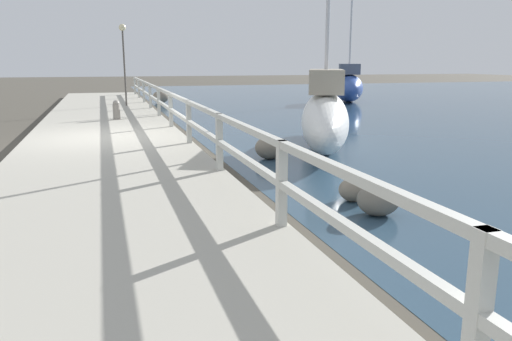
# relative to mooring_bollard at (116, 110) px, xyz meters

# --- Properties ---
(ground_plane) EXTENTS (120.00, 120.00, 0.00)m
(ground_plane) POSITION_rel_mooring_bollard_xyz_m (-0.36, -3.74, -0.53)
(ground_plane) COLOR #4C473D
(dock_walkway) EXTENTS (3.65, 36.00, 0.24)m
(dock_walkway) POSITION_rel_mooring_bollard_xyz_m (-0.36, -3.74, -0.41)
(dock_walkway) COLOR #B2AD9E
(dock_walkway) RESTS_ON ground
(railing) EXTENTS (0.10, 32.50, 0.93)m
(railing) POSITION_rel_mooring_bollard_xyz_m (1.37, -3.74, 0.34)
(railing) COLOR beige
(railing) RESTS_ON dock_walkway
(boulder_mid_strip) EXTENTS (0.63, 0.57, 0.47)m
(boulder_mid_strip) POSITION_rel_mooring_bollard_xyz_m (2.86, -6.31, -0.30)
(boulder_mid_strip) COLOR slate
(boulder_mid_strip) RESTS_ON ground
(boulder_downstream) EXTENTS (0.79, 0.71, 0.60)m
(boulder_downstream) POSITION_rel_mooring_bollard_xyz_m (2.35, 8.85, -0.23)
(boulder_downstream) COLOR slate
(boulder_downstream) RESTS_ON ground
(boulder_far_strip) EXTENTS (0.46, 0.41, 0.34)m
(boulder_far_strip) POSITION_rel_mooring_bollard_xyz_m (2.99, -9.72, -0.36)
(boulder_far_strip) COLOR slate
(boulder_far_strip) RESTS_ON ground
(boulder_water_edge) EXTENTS (0.57, 0.51, 0.43)m
(boulder_water_edge) POSITION_rel_mooring_bollard_xyz_m (2.96, -10.42, -0.32)
(boulder_water_edge) COLOR #666056
(boulder_water_edge) RESTS_ON ground
(mooring_bollard) EXTENTS (0.21, 0.21, 0.59)m
(mooring_bollard) POSITION_rel_mooring_bollard_xyz_m (0.00, 0.00, 0.00)
(mooring_bollard) COLOR gray
(mooring_bollard) RESTS_ON dock_walkway
(dock_lamp) EXTENTS (0.27, 0.27, 3.19)m
(dock_lamp) POSITION_rel_mooring_bollard_xyz_m (0.54, 4.97, 2.10)
(dock_lamp) COLOR #514C47
(dock_lamp) RESTS_ON dock_walkway
(sailboat_blue) EXTENTS (3.09, 4.73, 6.92)m
(sailboat_blue) POSITION_rel_mooring_bollard_xyz_m (11.55, 7.04, 0.26)
(sailboat_blue) COLOR #2D4C9E
(sailboat_blue) RESTS_ON water_surface
(sailboat_white) EXTENTS (3.26, 5.59, 4.93)m
(sailboat_white) POSITION_rel_mooring_bollard_xyz_m (4.51, -5.38, 0.21)
(sailboat_white) COLOR white
(sailboat_white) RESTS_ON water_surface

